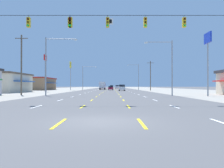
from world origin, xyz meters
name	(u,v)px	position (x,y,z in m)	size (l,w,h in m)	color
ground_plane	(111,90)	(0.00, 66.00, 0.00)	(572.00, 572.00, 0.00)	#4C4C4F
lot_apron_left	(40,90)	(-24.75, 66.00, 0.00)	(28.00, 440.00, 0.01)	gray
lot_apron_right	(184,90)	(24.75, 66.00, 0.00)	(28.00, 440.00, 0.01)	gray
lane_markings	(112,89)	(0.00, 104.50, 0.01)	(10.64, 227.60, 0.01)	white
signal_span_wire	(106,42)	(-0.17, 10.89, 5.68)	(25.40, 0.53, 9.37)	brown
suv_inner_right_nearest	(123,88)	(3.66, 61.57, 1.03)	(1.98, 4.90, 1.98)	white
sedan_center_turn_near	(112,88)	(-0.01, 72.24, 0.76)	(1.80, 4.50, 1.46)	maroon
box_truck_inner_left_mid	(103,85)	(-3.50, 82.07, 1.84)	(2.40, 7.20, 3.23)	maroon
sedan_center_turn_midfar	(112,88)	(0.12, 91.02, 0.76)	(1.80, 4.50, 1.46)	#4C196B
suv_inner_right_far	(118,87)	(3.46, 119.81, 1.03)	(1.98, 4.90, 1.98)	silver
suv_center_turn_farther	(112,87)	(0.18, 128.22, 1.03)	(1.98, 4.90, 1.98)	white
storefront_left_row_1	(4,83)	(-26.31, 44.12, 2.38)	(11.43, 14.49, 4.72)	beige
storefront_left_row_2	(34,84)	(-29.85, 74.74, 2.37)	(14.95, 18.58, 4.70)	#8C6B4C
pole_sign_left_row_1	(46,64)	(-17.09, 48.17, 7.25)	(0.24, 1.99, 9.76)	gray
pole_sign_left_row_2	(71,69)	(-14.03, 67.23, 7.62)	(0.24, 2.10, 10.00)	gray
pole_sign_right_row_0	(209,48)	(15.18, 23.92, 7.45)	(0.24, 2.29, 9.75)	gray
streetlight_left_row_0	(51,61)	(-9.55, 25.56, 5.57)	(5.14, 0.26, 9.39)	gray
streetlight_right_row_0	(170,63)	(9.63, 25.56, 5.25)	(4.55, 0.26, 8.89)	gray
streetlight_left_row_1	(85,76)	(-9.52, 70.38, 5.25)	(5.14, 0.26, 8.78)	gray
streetlight_right_row_1	(138,75)	(9.72, 70.38, 5.51)	(4.17, 0.26, 9.49)	gray
utility_pole_left_row_0	(22,64)	(-15.18, 28.25, 5.40)	(2.20, 0.26, 10.41)	brown
utility_pole_right_row_1	(151,75)	(13.11, 62.55, 5.06)	(2.20, 0.26, 9.72)	brown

